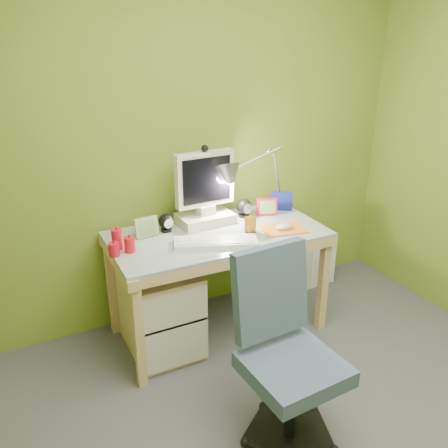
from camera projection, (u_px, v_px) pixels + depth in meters
name	position (u px, v px, depth m)	size (l,w,h in m)	color
wall_back	(181.00, 139.00, 2.95)	(3.20, 0.01, 2.40)	olive
slope_ceiling	(8.00, 22.00, 0.97)	(1.10, 3.20, 1.10)	white
desk	(218.00, 283.00, 3.00)	(1.30, 0.65, 0.70)	tan
monitor	(205.00, 180.00, 2.91)	(0.42, 0.24, 0.57)	silver
speaker_left	(166.00, 223.00, 2.87)	(0.09, 0.09, 0.11)	black
speaker_right	(244.00, 208.00, 3.09)	(0.10, 0.10, 0.12)	black
keyboard	(216.00, 242.00, 2.72)	(0.47, 0.15, 0.02)	white
mousepad	(283.00, 229.00, 2.91)	(0.26, 0.19, 0.01)	orange
mouse	(283.00, 227.00, 2.90)	(0.11, 0.07, 0.04)	silver
amber_tumbler	(250.00, 225.00, 2.86)	(0.07, 0.07, 0.09)	#9A5D16
candle_cluster	(119.00, 242.00, 2.60)	(0.15, 0.14, 0.12)	red
photo_frame_red	(267.00, 207.00, 3.12)	(0.13, 0.02, 0.11)	red
photo_frame_blue	(281.00, 201.00, 3.21)	(0.14, 0.02, 0.12)	navy
photo_frame_green	(147.00, 227.00, 2.79)	(0.14, 0.02, 0.12)	#A1B57C
desk_lamp	(267.00, 165.00, 3.08)	(0.60, 0.26, 0.64)	silver
task_chair	(294.00, 368.00, 2.13)	(0.47, 0.47, 0.85)	#3B4C62
radiator	(309.00, 261.00, 3.62)	(0.40, 0.16, 0.40)	silver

